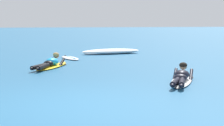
% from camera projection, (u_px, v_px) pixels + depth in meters
% --- Properties ---
extents(ground_plane, '(120.00, 120.00, 0.00)m').
position_uv_depth(ground_plane, '(57.00, 56.00, 17.48)').
color(ground_plane, '#235B84').
extents(surfer_near, '(1.46, 2.50, 0.55)m').
position_uv_depth(surfer_near, '(181.00, 78.00, 10.16)').
color(surfer_near, white).
rests_on(surfer_near, ground).
extents(surfer_far, '(1.44, 2.64, 0.54)m').
position_uv_depth(surfer_far, '(51.00, 64.00, 13.28)').
color(surfer_far, yellow).
rests_on(surfer_far, ground).
extents(drifting_surfboard, '(0.94, 1.89, 0.16)m').
position_uv_depth(drifting_surfboard, '(70.00, 58.00, 16.33)').
color(drifting_surfboard, silver).
rests_on(drifting_surfboard, ground).
extents(whitewater_mid_left, '(3.06, 1.41, 0.25)m').
position_uv_depth(whitewater_mid_left, '(111.00, 51.00, 18.54)').
color(whitewater_mid_left, white).
rests_on(whitewater_mid_left, ground).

